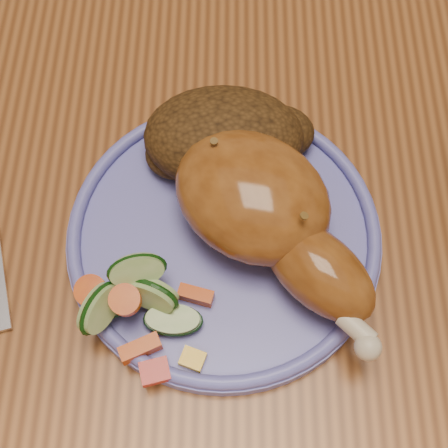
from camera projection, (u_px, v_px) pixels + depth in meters
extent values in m
plane|color=brown|center=(232.00, 346.00, 1.20)|extent=(4.00, 4.00, 0.00)
cube|color=brown|center=(241.00, 126.00, 0.54)|extent=(0.90, 1.40, 0.04)
cylinder|color=#4C2D16|center=(139.00, 124.00, 1.18)|extent=(0.04, 0.04, 0.41)
cylinder|color=#4C2D16|center=(330.00, 126.00, 1.17)|extent=(0.04, 0.04, 0.41)
cylinder|color=#6161C1|center=(224.00, 236.00, 0.47)|extent=(0.23, 0.23, 0.01)
torus|color=#6161C1|center=(224.00, 230.00, 0.46)|extent=(0.23, 0.23, 0.01)
ellipsoid|color=brown|center=(252.00, 196.00, 0.44)|extent=(0.15, 0.15, 0.06)
ellipsoid|color=brown|center=(318.00, 270.00, 0.42)|extent=(0.10, 0.10, 0.05)
sphere|color=beige|center=(368.00, 347.00, 0.40)|extent=(0.02, 0.02, 0.02)
ellipsoid|color=#432910|center=(224.00, 137.00, 0.47)|extent=(0.12, 0.09, 0.05)
ellipsoid|color=#432910|center=(276.00, 133.00, 0.48)|extent=(0.06, 0.05, 0.03)
ellipsoid|color=#432910|center=(178.00, 154.00, 0.48)|extent=(0.05, 0.05, 0.03)
cube|color=#A50A05|center=(155.00, 372.00, 0.41)|extent=(0.02, 0.02, 0.01)
cube|color=#E5A507|center=(193.00, 359.00, 0.42)|extent=(0.02, 0.02, 0.01)
cube|color=#D94E07|center=(140.00, 348.00, 0.42)|extent=(0.03, 0.02, 0.01)
cube|color=#D94E07|center=(196.00, 295.00, 0.43)|extent=(0.03, 0.02, 0.01)
cylinder|color=#D94E07|center=(125.00, 300.00, 0.41)|extent=(0.02, 0.02, 0.01)
cylinder|color=#D94E07|center=(91.00, 291.00, 0.43)|extent=(0.02, 0.02, 0.01)
cylinder|color=#A8C17D|center=(122.00, 298.00, 0.43)|extent=(0.05, 0.05, 0.02)
cylinder|color=#A8C17D|center=(137.00, 270.00, 0.42)|extent=(0.04, 0.04, 0.03)
cylinder|color=#A8C17D|center=(100.00, 308.00, 0.41)|extent=(0.04, 0.05, 0.04)
cylinder|color=#A8C17D|center=(173.00, 320.00, 0.42)|extent=(0.04, 0.04, 0.01)
cylinder|color=#A8C17D|center=(151.00, 294.00, 0.42)|extent=(0.04, 0.04, 0.04)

